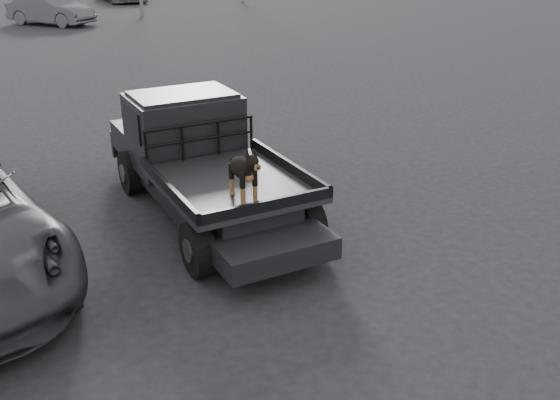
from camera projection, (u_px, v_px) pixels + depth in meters
ground at (255, 271)px, 8.42m from camera, size 120.00×120.00×0.00m
flatbed_ute at (208, 188)px, 9.90m from camera, size 2.00×5.40×0.92m
ute_cab at (184, 119)px, 10.31m from camera, size 1.72×1.30×0.88m
headache_rack at (201, 141)px, 9.77m from camera, size 1.80×0.08×0.55m
dog at (243, 172)px, 8.23m from camera, size 0.32×0.60×0.74m
distant_car_a at (50, 10)px, 29.84m from camera, size 3.88×4.27×1.41m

